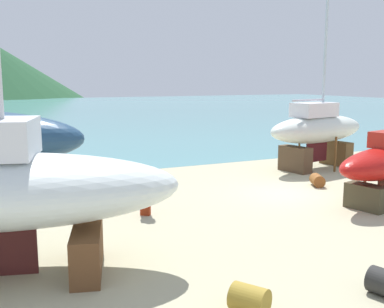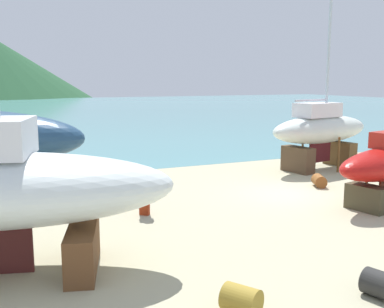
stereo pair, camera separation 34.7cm
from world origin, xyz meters
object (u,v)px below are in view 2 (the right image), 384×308
at_px(sailboat_small_center, 320,130).
at_px(barrel_rust_near, 319,181).
at_px(barrel_tar_black, 241,300).
at_px(worker, 144,190).

distance_m(sailboat_small_center, barrel_rust_near, 4.78).
bearing_deg(barrel_rust_near, barrel_tar_black, -136.55).
distance_m(worker, barrel_rust_near, 8.66).
relative_size(worker, barrel_tar_black, 2.30).
bearing_deg(barrel_rust_near, worker, -173.59).
bearing_deg(worker, sailboat_small_center, -31.40).
bearing_deg(barrel_tar_black, barrel_rust_near, 43.45).
distance_m(sailboat_small_center, worker, 12.24).
xyz_separation_m(worker, barrel_tar_black, (-0.31, -7.46, -0.60)).
bearing_deg(sailboat_small_center, barrel_tar_black, -145.16).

